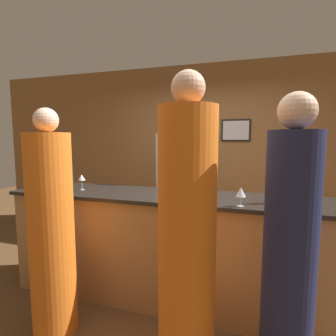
% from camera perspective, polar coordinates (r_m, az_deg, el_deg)
% --- Properties ---
extents(ground_plane, '(14.00, 14.00, 0.00)m').
position_cam_1_polar(ground_plane, '(2.97, 1.74, -26.63)').
color(ground_plane, brown).
extents(back_wall, '(8.00, 0.08, 2.80)m').
position_cam_1_polar(back_wall, '(4.31, 8.48, 3.40)').
color(back_wall, olive).
rests_on(back_wall, ground_plane).
extents(bar_counter, '(3.41, 0.69, 1.08)m').
position_cam_1_polar(bar_counter, '(2.72, 1.78, -17.03)').
color(bar_counter, '#B27F4C').
rests_on(bar_counter, ground_plane).
extents(bartender, '(0.34, 0.34, 1.90)m').
position_cam_1_polar(bartender, '(3.34, 0.29, -6.29)').
color(bartender, silver).
rests_on(bartender, ground_plane).
extents(guest_0, '(0.30, 0.30, 1.88)m').
position_cam_1_polar(guest_0, '(1.81, 24.85, -17.97)').
color(guest_0, '#1E234C').
rests_on(guest_0, ground_plane).
extents(guest_1, '(0.36, 0.36, 1.86)m').
position_cam_1_polar(guest_1, '(2.40, -24.01, -12.54)').
color(guest_1, orange).
rests_on(guest_1, ground_plane).
extents(guest_2, '(0.37, 0.37, 2.02)m').
position_cam_1_polar(guest_2, '(1.74, 4.13, -16.41)').
color(guest_2, orange).
rests_on(guest_2, ground_plane).
extents(wine_bottle_0, '(0.07, 0.07, 0.32)m').
position_cam_1_polar(wine_bottle_0, '(2.41, 23.33, -4.18)').
color(wine_bottle_0, black).
rests_on(wine_bottle_0, bar_counter).
extents(wine_bottle_1, '(0.07, 0.07, 0.28)m').
position_cam_1_polar(wine_bottle_1, '(3.41, -20.46, -1.39)').
color(wine_bottle_1, black).
rests_on(wine_bottle_1, bar_counter).
extents(wine_glass_0, '(0.06, 0.06, 0.14)m').
position_cam_1_polar(wine_glass_0, '(2.93, -25.62, -2.82)').
color(wine_glass_0, silver).
rests_on(wine_glass_0, bar_counter).
extents(wine_glass_1, '(0.08, 0.08, 0.16)m').
position_cam_1_polar(wine_glass_1, '(2.19, 15.57, -5.14)').
color(wine_glass_1, silver).
rests_on(wine_glass_1, bar_counter).
extents(wine_glass_2, '(0.08, 0.08, 0.14)m').
position_cam_1_polar(wine_glass_2, '(3.18, -26.58, -2.20)').
color(wine_glass_2, silver).
rests_on(wine_glass_2, bar_counter).
extents(wine_glass_3, '(0.08, 0.08, 0.17)m').
position_cam_1_polar(wine_glass_3, '(2.93, -18.29, -2.05)').
color(wine_glass_3, silver).
rests_on(wine_glass_3, bar_counter).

